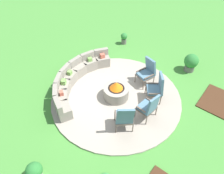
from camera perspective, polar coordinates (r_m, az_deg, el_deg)
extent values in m
plane|color=#478C38|center=(8.37, 1.08, -2.81)|extent=(24.00, 24.00, 0.00)
cylinder|color=#9E9384|center=(8.35, 1.08, -2.66)|extent=(4.93, 4.93, 0.06)
cube|color=#472B19|center=(9.14, 25.98, -3.32)|extent=(1.48, 1.13, 0.04)
cylinder|color=gray|center=(8.16, 1.10, -1.42)|extent=(0.95, 0.95, 0.46)
cylinder|color=black|center=(8.02, 1.12, -0.42)|extent=(0.62, 0.62, 0.06)
cone|color=orange|center=(7.90, 1.14, 0.46)|extent=(0.50, 0.50, 0.28)
cube|color=gray|center=(9.64, -2.57, 6.85)|extent=(0.75, 0.71, 0.45)
cube|color=gray|center=(9.54, -2.86, 9.17)|extent=(0.58, 0.48, 0.31)
cube|color=gray|center=(9.49, -5.85, 5.91)|extent=(0.71, 0.62, 0.45)
cube|color=gray|center=(9.36, -6.45, 8.19)|extent=(0.62, 0.34, 0.31)
cube|color=gray|center=(9.24, -8.74, 4.39)|extent=(0.62, 0.47, 0.45)
cube|color=gray|center=(9.10, -9.63, 6.60)|extent=(0.61, 0.18, 0.31)
cube|color=gray|center=(8.92, -11.06, 2.31)|extent=(0.70, 0.59, 0.45)
cube|color=gray|center=(8.75, -12.20, 4.42)|extent=(0.62, 0.31, 0.31)
cube|color=gray|center=(8.54, -12.60, -0.22)|extent=(0.75, 0.70, 0.45)
cube|color=gray|center=(8.34, -13.95, 1.74)|extent=(0.60, 0.45, 0.31)
cube|color=gray|center=(8.14, -13.16, -3.10)|extent=(0.74, 0.75, 0.45)
cube|color=gray|center=(7.89, -14.63, -1.34)|extent=(0.52, 0.55, 0.31)
cube|color=gray|center=(7.74, -12.53, -6.14)|extent=(0.67, 0.74, 0.45)
cube|color=gray|center=(7.45, -14.03, -4.62)|extent=(0.40, 0.61, 0.31)
cube|color=#70A34C|center=(8.70, -11.06, 3.75)|extent=(0.20, 0.18, 0.16)
cube|color=#70A34C|center=(8.31, -12.61, 1.32)|extent=(0.24, 0.23, 0.18)
cube|color=#70A34C|center=(9.26, -5.83, 7.25)|extent=(0.21, 0.19, 0.16)
cube|color=#BC5B47|center=(7.92, -13.15, -1.55)|extent=(0.20, 0.21, 0.16)
cube|color=#BC5B47|center=(9.42, -2.55, 8.21)|extent=(0.23, 0.22, 0.18)
cylinder|color=brown|center=(7.46, 0.74, -7.69)|extent=(0.04, 0.04, 0.38)
cylinder|color=brown|center=(7.50, 4.93, -7.45)|extent=(0.04, 0.04, 0.38)
cylinder|color=brown|center=(7.14, 1.06, -11.01)|extent=(0.04, 0.04, 0.38)
cylinder|color=brown|center=(7.19, 5.48, -10.73)|extent=(0.04, 0.04, 0.38)
cube|color=brown|center=(7.14, 3.12, -8.16)|extent=(0.81, 0.81, 0.05)
cube|color=slate|center=(7.09, 3.14, -7.81)|extent=(0.74, 0.75, 0.09)
cube|color=slate|center=(6.70, 3.46, -7.80)|extent=(0.42, 0.52, 0.74)
cube|color=brown|center=(7.02, 1.03, -7.60)|extent=(0.39, 0.36, 0.04)
cube|color=brown|center=(7.07, 5.28, -7.35)|extent=(0.39, 0.36, 0.04)
cylinder|color=brown|center=(7.59, 6.07, -6.79)|extent=(0.04, 0.04, 0.38)
cylinder|color=brown|center=(7.90, 8.67, -4.45)|extent=(0.04, 0.04, 0.38)
cylinder|color=brown|center=(7.43, 9.02, -8.77)|extent=(0.04, 0.04, 0.38)
cylinder|color=brown|center=(7.75, 11.55, -6.29)|extent=(0.04, 0.04, 0.38)
cube|color=brown|center=(7.50, 9.02, -5.50)|extent=(0.65, 0.58, 0.05)
cube|color=slate|center=(7.44, 9.08, -5.15)|extent=(0.60, 0.54, 0.09)
cube|color=slate|center=(7.18, 10.72, -4.69)|extent=(0.65, 0.15, 0.70)
cube|color=brown|center=(7.24, 7.84, -6.00)|extent=(0.09, 0.45, 0.04)
cube|color=brown|center=(7.55, 10.36, -3.68)|extent=(0.09, 0.45, 0.04)
cylinder|color=brown|center=(8.02, 9.18, -3.59)|extent=(0.04, 0.04, 0.38)
cylinder|color=brown|center=(8.42, 8.79, -0.70)|extent=(0.04, 0.04, 0.38)
cylinder|color=brown|center=(8.11, 12.60, -3.58)|extent=(0.04, 0.04, 0.38)
cylinder|color=brown|center=(8.50, 12.04, -0.73)|extent=(0.04, 0.04, 0.38)
cube|color=brown|center=(8.10, 10.85, -1.06)|extent=(0.80, 0.79, 0.05)
cube|color=slate|center=(8.06, 10.92, -0.71)|extent=(0.74, 0.72, 0.09)
cube|color=slate|center=(7.89, 12.80, 0.90)|extent=(0.52, 0.49, 0.77)
cube|color=brown|center=(7.82, 11.23, -1.79)|extent=(0.31, 0.38, 0.04)
cube|color=brown|center=(8.21, 10.74, 0.96)|extent=(0.31, 0.38, 0.04)
cylinder|color=brown|center=(8.56, 8.24, 0.28)|extent=(0.04, 0.04, 0.38)
cylinder|color=brown|center=(8.84, 6.09, 2.22)|extent=(0.04, 0.04, 0.38)
cylinder|color=brown|center=(8.84, 10.88, 1.61)|extent=(0.04, 0.04, 0.38)
cylinder|color=brown|center=(9.11, 8.71, 3.44)|extent=(0.04, 0.04, 0.38)
cube|color=brown|center=(8.69, 8.63, 2.97)|extent=(0.71, 0.70, 0.05)
cube|color=slate|center=(8.65, 8.68, 3.32)|extent=(0.65, 0.65, 0.09)
cube|color=slate|center=(8.59, 10.14, 5.46)|extent=(0.33, 0.58, 0.74)
cube|color=brown|center=(8.47, 9.80, 2.73)|extent=(0.47, 0.20, 0.04)
cube|color=brown|center=(8.74, 7.68, 4.53)|extent=(0.47, 0.20, 0.04)
cylinder|color=#605B56|center=(10.08, 19.66, 4.80)|extent=(0.43, 0.43, 0.28)
sphere|color=#2D7A33|center=(9.87, 20.17, 6.47)|extent=(0.60, 0.60, 0.60)
sphere|color=#2D7A33|center=(6.62, -19.84, -19.95)|extent=(0.46, 0.46, 0.46)
cylinder|color=#605B56|center=(11.27, 3.14, 11.97)|extent=(0.25, 0.25, 0.28)
sphere|color=#2D7A33|center=(11.13, 3.20, 13.19)|extent=(0.33, 0.33, 0.33)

